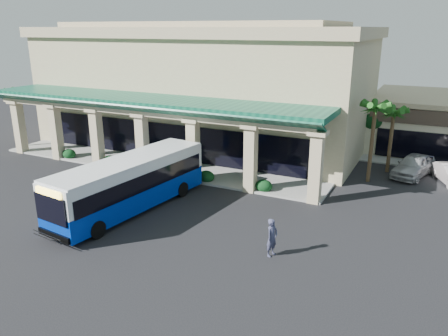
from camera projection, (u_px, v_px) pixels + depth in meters
The scene contains 10 objects.
ground at pixel (194, 215), 26.51m from camera, with size 110.00×110.00×0.00m, color black.
main_building at pixel (204, 84), 41.80m from camera, with size 30.80×14.80×11.35m, color tan, non-canonical shape.
arcade at pixel (149, 133), 34.82m from camera, with size 30.00×6.20×5.70m, color #0C4935, non-canonical shape.
palm_0 at pixel (372, 138), 31.30m from camera, with size 2.40×2.40×6.60m, color #184813, non-canonical shape.
palm_1 at pixel (391, 136), 33.56m from camera, with size 2.40×2.40×5.80m, color #184813, non-canonical shape.
palm_2 at pixel (19, 115), 40.61m from camera, with size 2.40×2.40×6.20m, color #184813, non-canonical shape.
broadleaf_tree at pixel (373, 127), 38.82m from camera, with size 2.60×2.60×4.81m, color black, non-canonical shape.
transit_bus at pixel (131, 185), 26.78m from camera, with size 2.75×11.80×3.29m, color #012AA4, non-canonical shape.
pedestrian at pixel (272, 238), 21.49m from camera, with size 0.72×0.47×1.96m, color #383956.
car_silver at pixel (414, 166), 33.20m from camera, with size 1.99×4.93×1.68m, color #ADADB0.
Camera 1 is at (12.46, -21.02, 10.83)m, focal length 35.00 mm.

